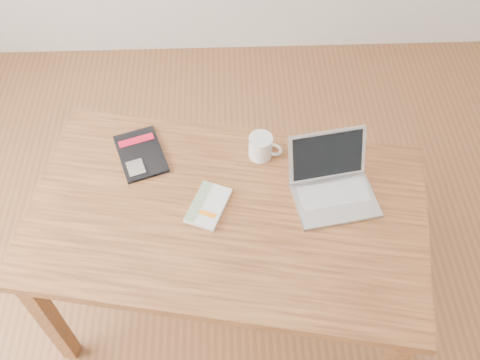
{
  "coord_description": "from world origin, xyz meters",
  "views": [
    {
      "loc": [
        0.11,
        -0.89,
        2.33
      ],
      "look_at": [
        0.15,
        0.23,
        0.85
      ],
      "focal_mm": 40.0,
      "sensor_mm": 36.0,
      "label": 1
    }
  ],
  "objects_px": {
    "white_guidebook": "(208,205)",
    "desk": "(227,224)",
    "black_guidebook": "(141,154)",
    "coffee_mug": "(261,146)",
    "laptop": "(332,184)"
  },
  "relations": [
    {
      "from": "desk",
      "to": "coffee_mug",
      "type": "xyz_separation_m",
      "value": [
        0.14,
        0.25,
        0.14
      ]
    },
    {
      "from": "laptop",
      "to": "desk",
      "type": "bearing_deg",
      "value": -178.49
    },
    {
      "from": "white_guidebook",
      "to": "black_guidebook",
      "type": "xyz_separation_m",
      "value": [
        -0.26,
        0.25,
        -0.0
      ]
    },
    {
      "from": "white_guidebook",
      "to": "laptop",
      "type": "distance_m",
      "value": 0.45
    },
    {
      "from": "desk",
      "to": "coffee_mug",
      "type": "distance_m",
      "value": 0.32
    },
    {
      "from": "desk",
      "to": "white_guidebook",
      "type": "xyz_separation_m",
      "value": [
        -0.06,
        0.02,
        0.1
      ]
    },
    {
      "from": "laptop",
      "to": "coffee_mug",
      "type": "xyz_separation_m",
      "value": [
        -0.25,
        0.18,
        0.01
      ]
    },
    {
      "from": "white_guidebook",
      "to": "black_guidebook",
      "type": "relative_size",
      "value": 0.76
    },
    {
      "from": "white_guidebook",
      "to": "desk",
      "type": "bearing_deg",
      "value": 4.64
    },
    {
      "from": "black_guidebook",
      "to": "coffee_mug",
      "type": "xyz_separation_m",
      "value": [
        0.46,
        -0.02,
        0.04
      ]
    },
    {
      "from": "laptop",
      "to": "coffee_mug",
      "type": "height_order",
      "value": "laptop"
    },
    {
      "from": "laptop",
      "to": "coffee_mug",
      "type": "bearing_deg",
      "value": 134.4
    },
    {
      "from": "coffee_mug",
      "to": "white_guidebook",
      "type": "bearing_deg",
      "value": -112.6
    },
    {
      "from": "black_guidebook",
      "to": "coffee_mug",
      "type": "height_order",
      "value": "coffee_mug"
    },
    {
      "from": "desk",
      "to": "black_guidebook",
      "type": "xyz_separation_m",
      "value": [
        -0.32,
        0.27,
        0.1
      ]
    }
  ]
}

